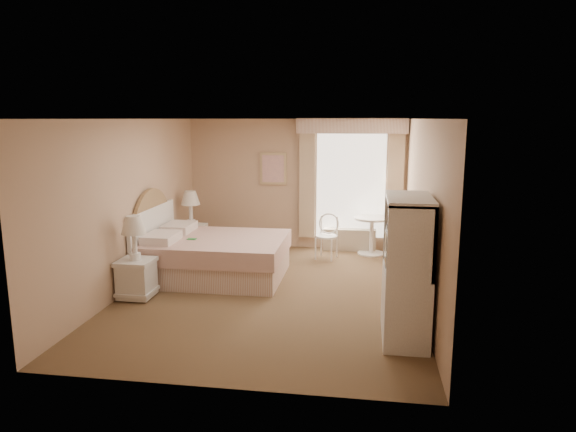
% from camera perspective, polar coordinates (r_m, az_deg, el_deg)
% --- Properties ---
extents(room, '(4.21, 5.51, 2.51)m').
position_cam_1_polar(room, '(7.29, -1.91, 0.86)').
color(room, brown).
rests_on(room, ground).
extents(window, '(2.05, 0.22, 2.51)m').
position_cam_1_polar(window, '(9.79, 6.99, 3.87)').
color(window, white).
rests_on(window, room).
extents(framed_art, '(0.52, 0.04, 0.62)m').
position_cam_1_polar(framed_art, '(9.97, -1.66, 5.29)').
color(framed_art, tan).
rests_on(framed_art, room).
extents(bed, '(2.18, 1.71, 1.52)m').
position_cam_1_polar(bed, '(8.31, -8.74, -4.28)').
color(bed, tan).
rests_on(bed, room).
extents(nightstand_near, '(0.48, 0.48, 1.16)m').
position_cam_1_polar(nightstand_near, '(7.55, -16.54, -5.55)').
color(nightstand_near, white).
rests_on(nightstand_near, room).
extents(nightstand_far, '(0.49, 0.49, 1.19)m').
position_cam_1_polar(nightstand_far, '(9.67, -10.68, -1.69)').
color(nightstand_far, white).
rests_on(nightstand_far, room).
extents(round_table, '(0.67, 0.67, 0.71)m').
position_cam_1_polar(round_table, '(9.68, 9.28, -1.49)').
color(round_table, white).
rests_on(round_table, room).
extents(cafe_chair, '(0.48, 0.48, 0.81)m').
position_cam_1_polar(cafe_chair, '(9.33, 4.40, -1.83)').
color(cafe_chair, white).
rests_on(cafe_chair, room).
extents(armoire, '(0.50, 1.00, 1.66)m').
position_cam_1_polar(armoire, '(6.04, 13.04, -7.01)').
color(armoire, white).
rests_on(armoire, room).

